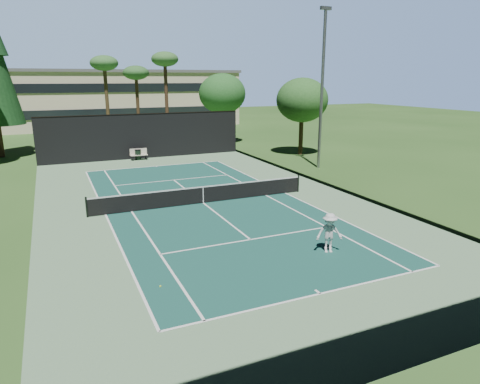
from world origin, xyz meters
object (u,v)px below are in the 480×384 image
at_px(tennis_net, 203,194).
at_px(trash_bin, 138,155).
at_px(player, 329,233).
at_px(tennis_ball_c, 183,191).
at_px(park_bench, 139,154).
at_px(tennis_ball_a, 160,286).
at_px(tennis_ball_b, 169,195).
at_px(tennis_ball_d, 152,197).

relative_size(tennis_net, trash_bin, 13.65).
xyz_separation_m(player, tennis_ball_c, (-2.69, 12.09, -0.81)).
bearing_deg(player, park_bench, 116.98).
bearing_deg(tennis_ball_a, tennis_ball_b, 73.64).
xyz_separation_m(tennis_ball_b, park_bench, (0.66, 12.85, 0.52)).
xyz_separation_m(tennis_ball_b, tennis_ball_d, (-1.07, 0.03, 0.00)).
distance_m(tennis_ball_d, park_bench, 12.94).
height_order(tennis_ball_b, trash_bin, trash_bin).
xyz_separation_m(player, tennis_ball_a, (-7.18, -0.23, -0.81)).
distance_m(tennis_ball_a, park_bench, 24.88).
bearing_deg(tennis_ball_a, park_bench, 80.54).
bearing_deg(tennis_ball_c, trash_bin, 92.12).
xyz_separation_m(tennis_net, tennis_ball_c, (-0.30, 3.11, -0.52)).
bearing_deg(tennis_ball_b, tennis_ball_c, 30.59).
distance_m(tennis_ball_b, park_bench, 12.88).
bearing_deg(tennis_ball_c, tennis_ball_b, -149.41).
xyz_separation_m(tennis_net, tennis_ball_b, (-1.36, 2.49, -0.53)).
distance_m(tennis_ball_c, tennis_ball_d, 2.20).
bearing_deg(tennis_net, tennis_ball_c, 95.58).
height_order(tennis_net, trash_bin, tennis_net).
distance_m(tennis_ball_b, tennis_ball_c, 1.23).
bearing_deg(tennis_net, tennis_ball_a, -117.50).
relative_size(player, trash_bin, 1.79).
height_order(player, tennis_ball_c, player).
distance_m(player, park_bench, 24.51).
bearing_deg(trash_bin, park_bench, -56.33).
bearing_deg(tennis_ball_c, tennis_ball_a, -110.03).
xyz_separation_m(player, park_bench, (-3.09, 24.31, -0.30)).
xyz_separation_m(tennis_ball_d, park_bench, (1.72, 12.82, 0.51)).
bearing_deg(park_bench, tennis_net, -87.37).
distance_m(tennis_net, park_bench, 15.35).
xyz_separation_m(tennis_ball_a, tennis_ball_b, (3.43, 11.69, -0.01)).
bearing_deg(tennis_ball_a, tennis_ball_d, 78.58).
distance_m(tennis_net, trash_bin, 15.43).
height_order(tennis_net, park_bench, tennis_net).
height_order(tennis_net, player, player).
bearing_deg(park_bench, tennis_ball_c, -88.12).
xyz_separation_m(tennis_ball_c, trash_bin, (-0.46, 12.30, 0.44)).
xyz_separation_m(park_bench, trash_bin, (-0.05, 0.08, -0.07)).
relative_size(tennis_net, park_bench, 8.60).
height_order(tennis_ball_d, park_bench, park_bench).
bearing_deg(tennis_ball_a, trash_bin, 80.70).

